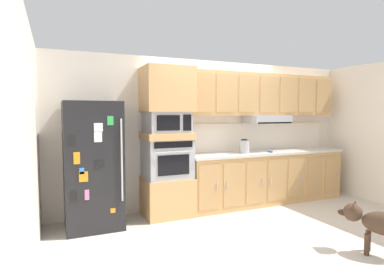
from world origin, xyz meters
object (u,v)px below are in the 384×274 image
at_px(refrigerator, 93,165).
at_px(built_in_oven, 167,158).
at_px(dog, 378,223).
at_px(screwdriver, 271,152).
at_px(microwave, 167,122).
at_px(electric_kettle, 244,146).

distance_m(refrigerator, built_in_oven, 1.12).
bearing_deg(built_in_oven, dog, -53.26).
xyz_separation_m(screwdriver, dog, (-0.15, -2.15, -0.56)).
bearing_deg(built_in_oven, microwave, -0.77).
relative_size(screwdriver, dog, 0.19).
bearing_deg(screwdriver, microwave, 175.78).
bearing_deg(screwdriver, dog, -94.13).
relative_size(refrigerator, dog, 2.30).
bearing_deg(dog, microwave, 4.37).
height_order(refrigerator, dog, refrigerator).
distance_m(built_in_oven, electric_kettle, 1.38).
bearing_deg(refrigerator, electric_kettle, 0.47).
xyz_separation_m(built_in_oven, electric_kettle, (1.38, -0.05, 0.13)).
distance_m(built_in_oven, screwdriver, 1.86).
bearing_deg(microwave, built_in_oven, 179.23).
bearing_deg(screwdriver, electric_kettle, 169.47).
height_order(microwave, screwdriver, microwave).
bearing_deg(dog, screwdriver, -36.50).
xyz_separation_m(refrigerator, microwave, (1.12, 0.07, 0.58)).
height_order(refrigerator, electric_kettle, refrigerator).
xyz_separation_m(microwave, screwdriver, (1.86, -0.14, -0.53)).
bearing_deg(refrigerator, built_in_oven, 3.47).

